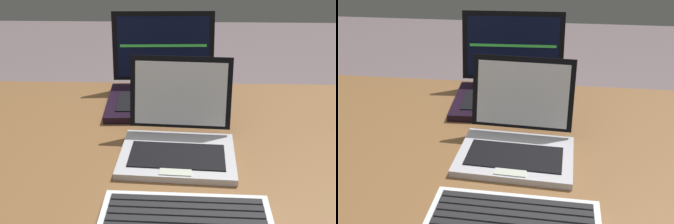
% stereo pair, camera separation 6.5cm
% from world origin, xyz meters
% --- Properties ---
extents(desk, '(1.56, 0.82, 0.71)m').
position_xyz_m(desk, '(0.00, 0.00, 0.61)').
color(desk, brown).
rests_on(desk, ground).
extents(laptop_front, '(0.28, 0.26, 0.21)m').
position_xyz_m(laptop_front, '(-0.05, -0.01, 0.75)').
color(laptop_front, '#B4B1B9').
rests_on(laptop_front, desk).
extents(laptop_rear, '(0.35, 0.31, 0.25)m').
position_xyz_m(laptop_rear, '(-0.10, 0.28, 0.76)').
color(laptop_rear, black).
rests_on(laptop_rear, desk).
extents(external_keyboard, '(0.33, 0.13, 0.03)m').
position_xyz_m(external_keyboard, '(-0.03, -0.26, 0.72)').
color(external_keyboard, silver).
rests_on(external_keyboard, desk).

